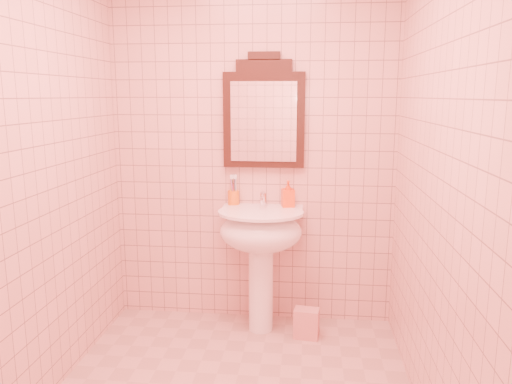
# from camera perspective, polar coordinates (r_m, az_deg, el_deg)

# --- Properties ---
(back_wall) EXTENTS (2.00, 0.02, 2.50)m
(back_wall) POSITION_cam_1_polar(r_m,az_deg,el_deg) (3.54, -0.37, 4.82)
(back_wall) COLOR #E3A79E
(back_wall) RESTS_ON floor
(pedestal_sink) EXTENTS (0.58, 0.58, 0.86)m
(pedestal_sink) POSITION_cam_1_polar(r_m,az_deg,el_deg) (3.42, 0.56, -5.46)
(pedestal_sink) COLOR white
(pedestal_sink) RESTS_ON floor
(faucet) EXTENTS (0.04, 0.16, 0.11)m
(faucet) POSITION_cam_1_polar(r_m,az_deg,el_deg) (3.49, 0.78, -0.75)
(faucet) COLOR white
(faucet) RESTS_ON pedestal_sink
(mirror) EXTENTS (0.56, 0.06, 0.79)m
(mirror) POSITION_cam_1_polar(r_m,az_deg,el_deg) (3.48, 0.90, 8.79)
(mirror) COLOR black
(mirror) RESTS_ON back_wall
(toothbrush_cup) EXTENTS (0.08, 0.08, 0.19)m
(toothbrush_cup) POSITION_cam_1_polar(r_m,az_deg,el_deg) (3.56, -2.57, -0.58)
(toothbrush_cup) COLOR orange
(toothbrush_cup) RESTS_ON pedestal_sink
(soap_dispenser) EXTENTS (0.10, 0.10, 0.19)m
(soap_dispenser) POSITION_cam_1_polar(r_m,az_deg,el_deg) (3.48, 3.67, -0.21)
(soap_dispenser) COLOR #E54613
(soap_dispenser) RESTS_ON pedestal_sink
(towel) EXTENTS (0.18, 0.13, 0.20)m
(towel) POSITION_cam_1_polar(r_m,az_deg,el_deg) (3.53, 5.79, -14.70)
(towel) COLOR tan
(towel) RESTS_ON floor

